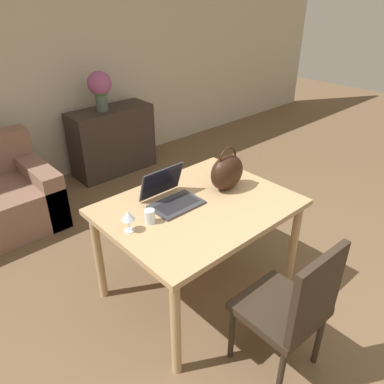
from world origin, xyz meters
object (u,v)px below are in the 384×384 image
handbag (227,172)px  flower_vase (100,87)px  chair (293,306)px  laptop (170,194)px  wine_glass (128,216)px  drinking_glass (150,216)px

handbag → flower_vase: 2.20m
chair → handbag: bearing=67.7°
laptop → wine_glass: size_ratio=2.45×
wine_glass → flower_vase: 2.42m
chair → drinking_glass: size_ratio=10.39×
handbag → flower_vase: size_ratio=0.73×
chair → drinking_glass: (-0.30, 0.90, 0.29)m
chair → flower_vase: flower_vase is taller
wine_glass → handbag: size_ratio=0.43×
chair → flower_vase: (0.64, 3.07, 0.55)m
drinking_glass → handbag: (0.68, -0.01, 0.09)m
drinking_glass → handbag: size_ratio=0.28×
chair → laptop: (-0.04, 1.01, 0.31)m
flower_vase → chair: bearing=-101.8°
wine_glass → chair: bearing=-64.0°
wine_glass → flower_vase: size_ratio=0.31×
wine_glass → drinking_glass: bearing=-4.4°
chair → wine_glass: chair is taller
flower_vase → wine_glass: bearing=-116.7°
chair → laptop: laptop is taller
laptop → drinking_glass: bearing=-155.5°
laptop → handbag: 0.45m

